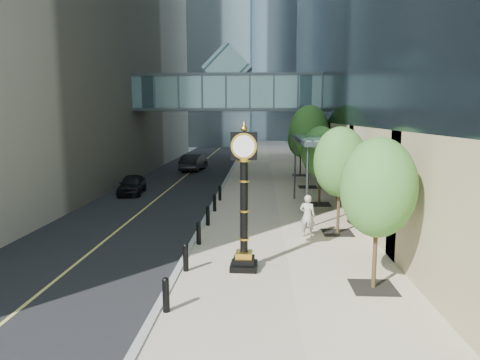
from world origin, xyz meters
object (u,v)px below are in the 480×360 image
object	(u,v)px
pedestrian	(307,216)
car_near	(132,184)
car_far	(194,162)
street_clock	(244,209)

from	to	relation	value
pedestrian	car_near	size ratio (longest dim) A/B	0.49
car_far	pedestrian	bearing A→B (deg)	116.42
street_clock	car_near	bearing A→B (deg)	121.78
car_near	car_far	distance (m)	13.39
pedestrian	car_near	bearing A→B (deg)	-23.44
street_clock	car_far	xyz separation A→B (m)	(-6.19, 27.96, -1.44)
pedestrian	car_far	distance (m)	25.26
street_clock	car_far	size ratio (longest dim) A/B	1.01
street_clock	car_far	world-z (taller)	street_clock
street_clock	pedestrian	xyz separation A→B (m)	(2.73, 4.33, -1.26)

